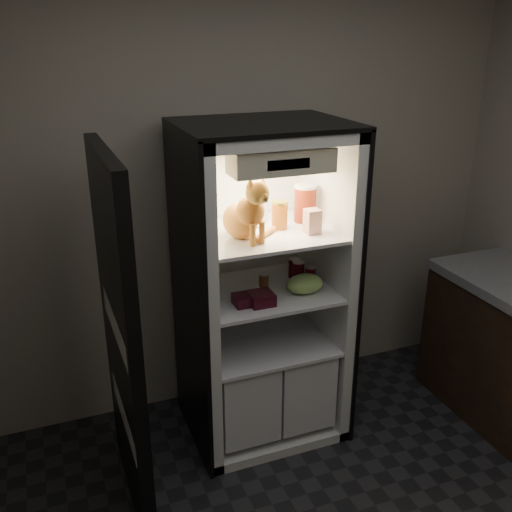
{
  "coord_description": "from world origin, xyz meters",
  "views": [
    {
      "loc": [
        -1.11,
        -1.41,
        2.31
      ],
      "look_at": [
        -0.05,
        1.32,
        1.15
      ],
      "focal_mm": 40.0,
      "sensor_mm": 36.0,
      "label": 1
    }
  ],
  "objects": [
    {
      "name": "mayo_tub",
      "position": [
        0.04,
        1.5,
        1.36
      ],
      "size": [
        0.1,
        0.1,
        0.14
      ],
      "color": "white",
      "rests_on": "refrigerator"
    },
    {
      "name": "soda_can_c",
      "position": [
        0.26,
        1.27,
        1.0
      ],
      "size": [
        0.06,
        0.06,
        0.12
      ],
      "color": "black",
      "rests_on": "refrigerator"
    },
    {
      "name": "soda_can_b",
      "position": [
        0.22,
        1.33,
        1.01
      ],
      "size": [
        0.07,
        0.07,
        0.13
      ],
      "color": "black",
      "rests_on": "refrigerator"
    },
    {
      "name": "refrigerator",
      "position": [
        0.0,
        1.38,
        0.79
      ],
      "size": [
        0.9,
        0.72,
        1.88
      ],
      "color": "white",
      "rests_on": "floor"
    },
    {
      "name": "salsa_jar",
      "position": [
        0.09,
        1.33,
        1.37
      ],
      "size": [
        0.09,
        0.09,
        0.16
      ],
      "color": "maroon",
      "rests_on": "refrigerator"
    },
    {
      "name": "parmesan_shaker",
      "position": [
        -0.05,
        1.39,
        1.37
      ],
      "size": [
        0.06,
        0.06,
        0.17
      ],
      "color": "#268B35",
      "rests_on": "refrigerator"
    },
    {
      "name": "berry_box_right",
      "position": [
        -0.09,
        1.15,
        0.97
      ],
      "size": [
        0.13,
        0.13,
        0.07
      ],
      "primitive_type": "cube",
      "color": "#440B1B",
      "rests_on": "refrigerator"
    },
    {
      "name": "fridge_door",
      "position": [
        -0.85,
        1.03,
        0.91
      ],
      "size": [
        0.07,
        0.87,
        1.85
      ],
      "rotation": [
        0.0,
        0.0,
        0.01
      ],
      "color": "black",
      "rests_on": "floor"
    },
    {
      "name": "tabby_cat",
      "position": [
        -0.14,
        1.23,
        1.43
      ],
      "size": [
        0.33,
        0.36,
        0.36
      ],
      "rotation": [
        0.0,
        0.0,
        0.27
      ],
      "color": "#B74C17",
      "rests_on": "refrigerator"
    },
    {
      "name": "soda_can_a",
      "position": [
        0.23,
        1.42,
        1.0
      ],
      "size": [
        0.06,
        0.06,
        0.12
      ],
      "color": "black",
      "rests_on": "refrigerator"
    },
    {
      "name": "berry_box_left",
      "position": [
        -0.17,
        1.18,
        0.97
      ],
      "size": [
        0.11,
        0.11,
        0.06
      ],
      "primitive_type": "cube",
      "color": "#440B1B",
      "rests_on": "refrigerator"
    },
    {
      "name": "condiment_jar",
      "position": [
        0.01,
        1.36,
        0.98
      ],
      "size": [
        0.06,
        0.06,
        0.08
      ],
      "color": "brown",
      "rests_on": "refrigerator"
    },
    {
      "name": "cream_carton",
      "position": [
        0.22,
        1.2,
        1.36
      ],
      "size": [
        0.08,
        0.08,
        0.13
      ],
      "primitive_type": "cube",
      "color": "white",
      "rests_on": "refrigerator"
    },
    {
      "name": "room_shell",
      "position": [
        0.0,
        0.0,
        1.62
      ],
      "size": [
        3.6,
        3.6,
        3.6
      ],
      "color": "white",
      "rests_on": "floor"
    },
    {
      "name": "grape_bag",
      "position": [
        0.2,
        1.2,
        0.99
      ],
      "size": [
        0.21,
        0.16,
        0.11
      ],
      "primitive_type": "ellipsoid",
      "color": "#9BC35B",
      "rests_on": "refrigerator"
    },
    {
      "name": "pepper_jar",
      "position": [
        0.28,
        1.4,
        1.4
      ],
      "size": [
        0.13,
        0.13,
        0.21
      ],
      "color": "#A23115",
      "rests_on": "refrigerator"
    }
  ]
}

